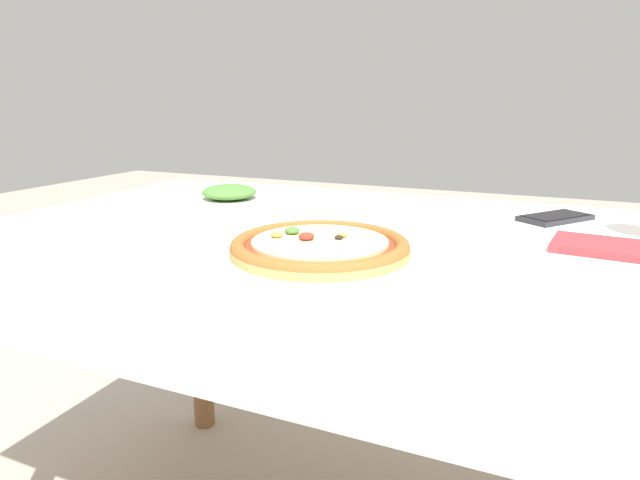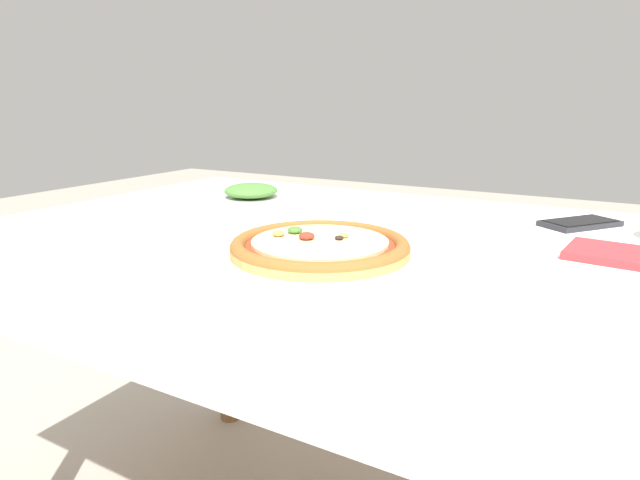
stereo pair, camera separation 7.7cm
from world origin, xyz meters
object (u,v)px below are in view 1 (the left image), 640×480
Objects in this scene: side_plate at (229,196)px; pizza_plate at (320,249)px; dining_table at (359,289)px; cell_phone at (555,218)px; fork at (92,236)px.

pizza_plate is at bearing -41.76° from side_plate.
cell_phone is at bearing 46.99° from dining_table.
pizza_plate is at bearing -101.85° from dining_table.
dining_table is 0.15m from pizza_plate.
dining_table is 6.94× the size of side_plate.
side_plate is (-0.36, 0.32, -0.00)m from pizza_plate.
pizza_plate is at bearing 4.80° from fork.
pizza_plate is at bearing -126.60° from cell_phone.
pizza_plate reaches higher than cell_phone.
dining_table is 0.46m from fork.
side_plate reaches higher than fork.
pizza_plate is (-0.02, -0.11, 0.10)m from dining_table.
pizza_plate reaches higher than fork.
cell_phone is (0.29, 0.31, 0.09)m from dining_table.
pizza_plate is 1.75× the size of fork.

